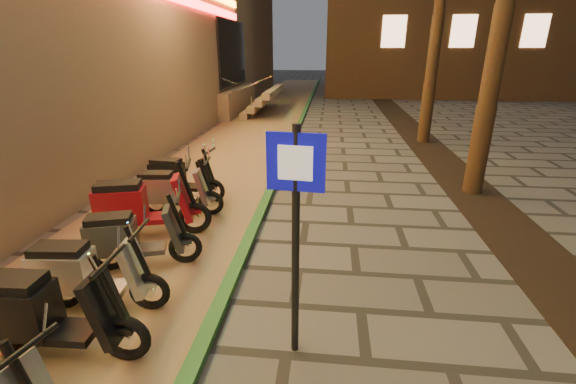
# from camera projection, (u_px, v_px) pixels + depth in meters

# --- Properties ---
(parking_strip) EXTENTS (3.40, 60.00, 0.01)m
(parking_strip) POSITION_uv_depth(u_px,v_px,m) (233.00, 151.00, 12.06)
(parking_strip) COLOR #8C7251
(parking_strip) RESTS_ON ground
(green_curb) EXTENTS (0.18, 60.00, 0.10)m
(green_curb) POSITION_uv_depth(u_px,v_px,m) (287.00, 151.00, 11.87)
(green_curb) COLOR #266629
(green_curb) RESTS_ON ground
(planting_strip) EXTENTS (1.20, 40.00, 0.02)m
(planting_strip) POSITION_uv_depth(u_px,v_px,m) (510.00, 231.00, 6.77)
(planting_strip) COLOR black
(planting_strip) RESTS_ON ground
(pedestrian_sign) EXTENTS (0.53, 0.11, 2.42)m
(pedestrian_sign) POSITION_uv_depth(u_px,v_px,m) (296.00, 215.00, 3.57)
(pedestrian_sign) COLOR black
(pedestrian_sign) RESTS_ON ground
(scooter_6) EXTENTS (1.73, 0.61, 1.22)m
(scooter_6) POSITION_uv_depth(u_px,v_px,m) (42.00, 313.00, 3.85)
(scooter_6) COLOR black
(scooter_6) RESTS_ON ground
(scooter_7) EXTENTS (1.61, 0.58, 1.13)m
(scooter_7) POSITION_uv_depth(u_px,v_px,m) (84.00, 274.00, 4.60)
(scooter_7) COLOR black
(scooter_7) RESTS_ON ground
(scooter_8) EXTENTS (1.56, 0.83, 1.11)m
(scooter_8) POSITION_uv_depth(u_px,v_px,m) (130.00, 238.00, 5.49)
(scooter_8) COLOR black
(scooter_8) RESTS_ON ground
(scooter_9) EXTENTS (1.85, 0.93, 1.30)m
(scooter_9) POSITION_uv_depth(u_px,v_px,m) (139.00, 206.00, 6.38)
(scooter_9) COLOR black
(scooter_9) RESTS_ON ground
(scooter_10) EXTENTS (1.59, 0.59, 1.12)m
(scooter_10) POSITION_uv_depth(u_px,v_px,m) (170.00, 191.00, 7.29)
(scooter_10) COLOR black
(scooter_10) RESTS_ON ground
(scooter_11) EXTENTS (1.62, 0.59, 1.14)m
(scooter_11) POSITION_uv_depth(u_px,v_px,m) (178.00, 177.00, 8.07)
(scooter_11) COLOR black
(scooter_11) RESTS_ON ground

